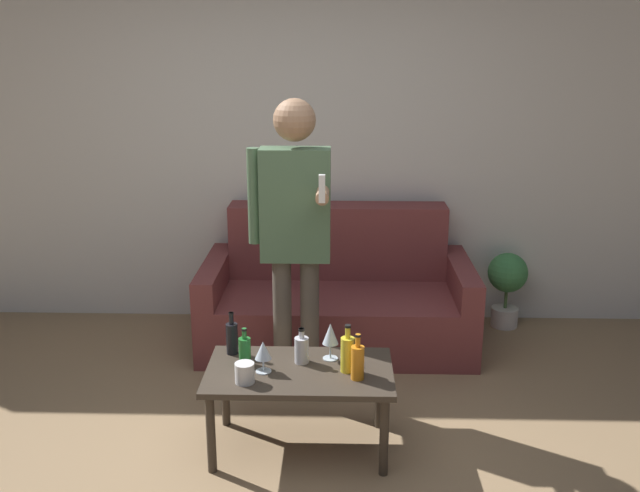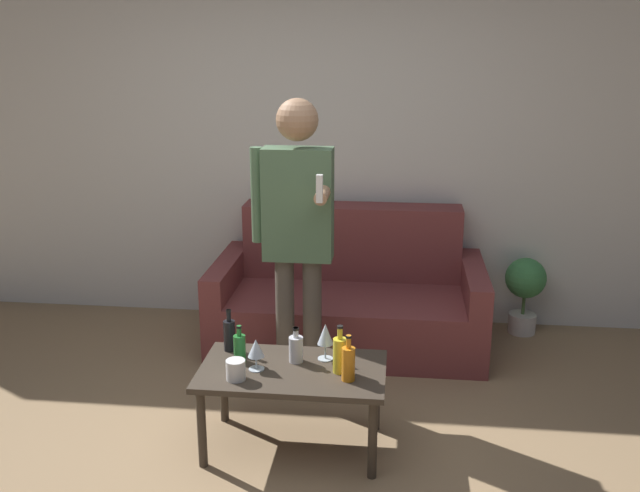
% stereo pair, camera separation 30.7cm
% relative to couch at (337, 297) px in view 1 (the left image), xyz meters
% --- Properties ---
extents(wall_back, '(8.00, 0.06, 2.70)m').
position_rel_couch_xyz_m(wall_back, '(-0.31, 0.45, 1.04)').
color(wall_back, silver).
rests_on(wall_back, ground_plane).
extents(couch, '(1.79, 0.91, 0.89)m').
position_rel_couch_xyz_m(couch, '(0.00, 0.00, 0.00)').
color(couch, brown).
rests_on(couch, ground_plane).
extents(coffee_table, '(0.92, 0.54, 0.44)m').
position_rel_couch_xyz_m(coffee_table, '(-0.18, -1.37, 0.08)').
color(coffee_table, '#3D3328').
rests_on(coffee_table, ground_plane).
extents(bottle_orange, '(0.06, 0.06, 0.23)m').
position_rel_couch_xyz_m(bottle_orange, '(-0.54, -1.20, 0.22)').
color(bottle_orange, black).
rests_on(bottle_orange, coffee_table).
extents(bottle_green, '(0.06, 0.06, 0.23)m').
position_rel_couch_xyz_m(bottle_green, '(0.10, -1.46, 0.22)').
color(bottle_green, orange).
rests_on(bottle_green, coffee_table).
extents(bottle_dark, '(0.06, 0.06, 0.19)m').
position_rel_couch_xyz_m(bottle_dark, '(-0.45, -1.32, 0.21)').
color(bottle_dark, '#23752D').
rests_on(bottle_dark, coffee_table).
extents(bottle_yellow, '(0.07, 0.07, 0.18)m').
position_rel_couch_xyz_m(bottle_yellow, '(-0.17, -1.29, 0.20)').
color(bottle_yellow, silver).
rests_on(bottle_yellow, coffee_table).
extents(bottle_red, '(0.07, 0.07, 0.24)m').
position_rel_couch_xyz_m(bottle_red, '(0.06, -1.39, 0.23)').
color(bottle_red, yellow).
rests_on(bottle_red, coffee_table).
extents(wine_glass_near, '(0.08, 0.08, 0.16)m').
position_rel_couch_xyz_m(wine_glass_near, '(-0.35, -1.40, 0.24)').
color(wine_glass_near, silver).
rests_on(wine_glass_near, coffee_table).
extents(wine_glass_far, '(0.08, 0.08, 0.19)m').
position_rel_couch_xyz_m(wine_glass_far, '(-0.03, -1.25, 0.26)').
color(wine_glass_far, silver).
rests_on(wine_glass_far, coffee_table).
extents(cup_on_table, '(0.09, 0.09, 0.10)m').
position_rel_couch_xyz_m(cup_on_table, '(-0.43, -1.52, 0.18)').
color(cup_on_table, white).
rests_on(cup_on_table, coffee_table).
extents(person_standing_front, '(0.45, 0.43, 1.71)m').
position_rel_couch_xyz_m(person_standing_front, '(-0.23, -0.80, 0.72)').
color(person_standing_front, brown).
rests_on(person_standing_front, ground_plane).
extents(potted_plant, '(0.28, 0.28, 0.55)m').
position_rel_couch_xyz_m(potted_plant, '(1.21, 0.26, 0.03)').
color(potted_plant, silver).
rests_on(potted_plant, ground_plane).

